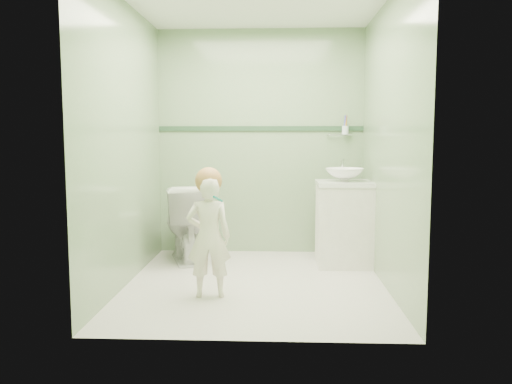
{
  "coord_description": "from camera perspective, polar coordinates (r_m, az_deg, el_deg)",
  "views": [
    {
      "loc": [
        0.19,
        -4.31,
        1.26
      ],
      "look_at": [
        0.0,
        0.15,
        0.78
      ],
      "focal_mm": 35.98,
      "sensor_mm": 36.0,
      "label": 1
    }
  ],
  "objects": [
    {
      "name": "cup_holder",
      "position": [
        5.53,
        9.82,
        6.81
      ],
      "size": [
        0.26,
        0.07,
        0.21
      ],
      "color": "silver",
      "rests_on": "room_shell"
    },
    {
      "name": "toddler",
      "position": [
        4.06,
        -5.28,
        -5.01
      ],
      "size": [
        0.37,
        0.26,
        0.96
      ],
      "primitive_type": "imported",
      "rotation": [
        0.0,
        0.0,
        3.22
      ],
      "color": "white",
      "rests_on": "ground"
    },
    {
      "name": "basin",
      "position": [
        5.06,
        9.82,
        1.91
      ],
      "size": [
        0.37,
        0.37,
        0.13
      ],
      "primitive_type": "imported",
      "color": "white",
      "rests_on": "counter"
    },
    {
      "name": "room_shell",
      "position": [
        4.31,
        -0.09,
        5.34
      ],
      "size": [
        2.5,
        2.54,
        2.4
      ],
      "color": "#7EA474",
      "rests_on": "ground"
    },
    {
      "name": "toilet",
      "position": [
        5.27,
        -7.78,
        -3.39
      ],
      "size": [
        0.66,
        0.87,
        0.79
      ],
      "primitive_type": "imported",
      "rotation": [
        0.0,
        0.0,
        3.46
      ],
      "color": "white",
      "rests_on": "ground"
    },
    {
      "name": "teal_toothbrush",
      "position": [
        3.88,
        -4.34,
        -0.71
      ],
      "size": [
        0.11,
        0.14,
        0.08
      ],
      "color": "#0E7F78",
      "rests_on": "toddler"
    },
    {
      "name": "ground",
      "position": [
        4.49,
        -0.08,
        -10.15
      ],
      "size": [
        2.5,
        2.5,
        0.0
      ],
      "primitive_type": "plane",
      "color": "silver",
      "rests_on": "ground"
    },
    {
      "name": "vanity",
      "position": [
        5.12,
        9.72,
        -3.61
      ],
      "size": [
        0.52,
        0.5,
        0.8
      ],
      "primitive_type": "cube",
      "color": "silver",
      "rests_on": "ground"
    },
    {
      "name": "trim_stripe",
      "position": [
        5.55,
        0.49,
        7.08
      ],
      "size": [
        2.2,
        0.02,
        0.05
      ],
      "primitive_type": "cube",
      "color": "#2A4B31",
      "rests_on": "room_shell"
    },
    {
      "name": "faucet",
      "position": [
        5.24,
        9.58,
        2.93
      ],
      "size": [
        0.03,
        0.13,
        0.18
      ],
      "color": "silver",
      "rests_on": "counter"
    },
    {
      "name": "counter",
      "position": [
        5.07,
        9.8,
        0.96
      ],
      "size": [
        0.54,
        0.52,
        0.04
      ],
      "primitive_type": "cube",
      "color": "white",
      "rests_on": "vanity"
    },
    {
      "name": "hair_cap",
      "position": [
        4.02,
        -5.29,
        1.26
      ],
      "size": [
        0.21,
        0.21,
        0.21
      ],
      "primitive_type": "sphere",
      "color": "#B47B41",
      "rests_on": "toddler"
    }
  ]
}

